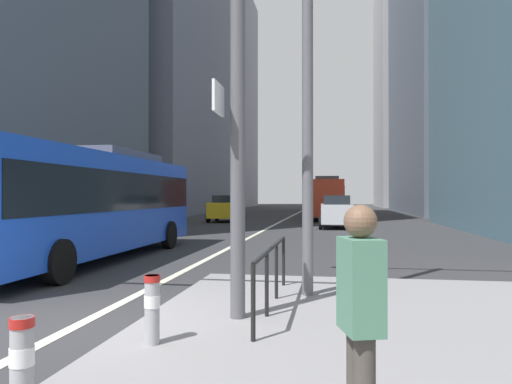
{
  "coord_description": "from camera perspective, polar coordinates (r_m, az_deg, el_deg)",
  "views": [
    {
      "loc": [
        3.77,
        -6.65,
        1.95
      ],
      "look_at": [
        -1.69,
        27.36,
        2.18
      ],
      "focal_mm": 33.48,
      "sensor_mm": 36.0,
      "label": 1
    }
  ],
  "objects": [
    {
      "name": "car_oncoming_mid",
      "position": [
        35.36,
        -3.75,
        -1.95
      ],
      "size": [
        2.14,
        4.3,
        1.94
      ],
      "color": "gold",
      "rests_on": "ground"
    },
    {
      "name": "office_tower_left_mid",
      "position": [
        58.0,
        -12.22,
        20.37
      ],
      "size": [
        13.6,
        25.9,
        45.0
      ],
      "primitive_type": "cube",
      "color": "slate",
      "rests_on": "ground"
    },
    {
      "name": "lane_centre_line",
      "position": [
        36.9,
        3.25,
        -3.41
      ],
      "size": [
        0.2,
        80.0,
        0.01
      ],
      "primitive_type": "cube",
      "color": "beige",
      "rests_on": "ground"
    },
    {
      "name": "median_island",
      "position": [
        6.2,
        26.21,
        -17.95
      ],
      "size": [
        9.0,
        10.0,
        0.15
      ],
      "primitive_type": "cube",
      "color": "gray",
      "rests_on": "ground"
    },
    {
      "name": "office_tower_right_far",
      "position": [
        84.99,
        18.24,
        10.98
      ],
      "size": [
        11.4,
        17.45,
        37.33
      ],
      "primitive_type": "cube",
      "color": "#9E9EA3",
      "rests_on": "ground"
    },
    {
      "name": "ground_plane",
      "position": [
        26.99,
        1.08,
        -4.53
      ],
      "size": [
        160.0,
        160.0,
        0.0
      ],
      "primitive_type": "plane",
      "color": "#303033"
    },
    {
      "name": "pedestrian_walking",
      "position": [
        3.51,
        12.39,
        -14.15
      ],
      "size": [
        0.33,
        0.43,
        1.74
      ],
      "color": "#423D38",
      "rests_on": "median_island"
    },
    {
      "name": "city_bus_red_distant",
      "position": [
        60.67,
        7.89,
        -0.49
      ],
      "size": [
        2.89,
        10.84,
        3.4
      ],
      "color": "red",
      "rests_on": "ground"
    },
    {
      "name": "traffic_signal_gantry",
      "position": [
        8.18,
        -20.07,
        15.34
      ],
      "size": [
        7.24,
        0.65,
        6.0
      ],
      "color": "#515156",
      "rests_on": "median_island"
    },
    {
      "name": "city_bus_blue_oncoming",
      "position": [
        14.97,
        -19.21,
        -0.81
      ],
      "size": [
        2.72,
        11.14,
        3.4
      ],
      "color": "blue",
      "rests_on": "ground"
    },
    {
      "name": "pedestrian_railing",
      "position": [
        7.79,
        1.92,
        -8.45
      ],
      "size": [
        0.06,
        3.75,
        0.98
      ],
      "color": "black",
      "rests_on": "median_island"
    },
    {
      "name": "bollard_right",
      "position": [
        6.06,
        -12.31,
        -13.13
      ],
      "size": [
        0.2,
        0.2,
        0.83
      ],
      "color": "#99999E",
      "rests_on": "median_island"
    },
    {
      "name": "street_lamp_post",
      "position": [
        9.3,
        6.17,
        20.61
      ],
      "size": [
        5.5,
        0.32,
        8.0
      ],
      "color": "#56565B",
      "rests_on": "median_island"
    },
    {
      "name": "bollard_left",
      "position": [
        4.47,
        -26.19,
        -17.82
      ],
      "size": [
        0.2,
        0.2,
        0.82
      ],
      "color": "#99999E",
      "rests_on": "median_island"
    },
    {
      "name": "office_tower_left_far",
      "position": [
        81.84,
        -5.15,
        11.22
      ],
      "size": [
        11.64,
        22.81,
        36.84
      ],
      "primitive_type": "cube",
      "color": "gray",
      "rests_on": "ground"
    },
    {
      "name": "car_receding_near",
      "position": [
        28.64,
        9.55,
        -2.31
      ],
      "size": [
        2.13,
        4.07,
        1.94
      ],
      "color": "silver",
      "rests_on": "ground"
    },
    {
      "name": "city_bus_red_receding",
      "position": [
        39.74,
        8.6,
        -0.55
      ],
      "size": [
        2.78,
        11.47,
        3.4
      ],
      "color": "red",
      "rests_on": "ground"
    },
    {
      "name": "car_receding_far",
      "position": [
        50.88,
        8.48,
        -1.46
      ],
      "size": [
        2.11,
        4.62,
        1.94
      ],
      "color": "maroon",
      "rests_on": "ground"
    }
  ]
}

